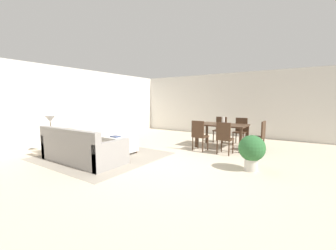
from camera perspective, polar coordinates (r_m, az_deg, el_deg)
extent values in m
plane|color=beige|center=(5.22, 0.03, -10.21)|extent=(10.80, 10.80, 0.00)
cube|color=silver|center=(9.57, 16.93, 5.34)|extent=(9.00, 0.12, 2.70)
cube|color=silver|center=(8.64, -23.75, 4.97)|extent=(0.12, 11.00, 2.70)
cube|color=gray|center=(6.11, -17.30, -7.98)|extent=(3.00, 2.80, 0.01)
cube|color=gray|center=(5.73, -21.92, -6.99)|extent=(2.23, 0.97, 0.42)
cube|color=gray|center=(5.44, -25.62, -3.26)|extent=(2.23, 0.16, 0.44)
cube|color=gray|center=(6.59, -27.13, -4.64)|extent=(0.14, 0.97, 0.62)
cube|color=gray|center=(4.90, -14.96, -7.79)|extent=(0.14, 0.97, 0.62)
cube|color=beige|center=(5.95, -25.48, -2.66)|extent=(0.40, 0.13, 0.40)
cube|color=gray|center=(5.22, -20.72, -3.94)|extent=(0.35, 0.12, 0.35)
cube|color=silver|center=(6.42, -13.32, -4.95)|extent=(1.18, 0.46, 0.37)
cylinder|color=#422B1C|center=(6.98, -15.23, -5.89)|extent=(0.05, 0.05, 0.06)
cylinder|color=#422B1C|center=(6.22, -8.59, -7.25)|extent=(0.05, 0.05, 0.06)
cylinder|color=#422B1C|center=(6.75, -17.58, -6.39)|extent=(0.05, 0.05, 0.06)
cylinder|color=#422B1C|center=(5.96, -10.96, -7.90)|extent=(0.05, 0.05, 0.06)
cube|color=olive|center=(6.85, -29.15, -2.31)|extent=(0.40, 0.40, 0.03)
cylinder|color=olive|center=(7.12, -28.43, -4.27)|extent=(0.04, 0.04, 0.53)
cylinder|color=olive|center=(6.82, -27.09, -4.64)|extent=(0.04, 0.04, 0.53)
cylinder|color=olive|center=(6.97, -30.90, -4.63)|extent=(0.04, 0.04, 0.53)
cylinder|color=olive|center=(6.67, -29.64, -5.02)|extent=(0.04, 0.04, 0.53)
cylinder|color=brown|center=(6.84, -29.16, -2.09)|extent=(0.16, 0.16, 0.02)
cylinder|color=brown|center=(6.82, -29.24, -0.65)|extent=(0.02, 0.02, 0.32)
cone|color=silver|center=(6.80, -29.36, 1.44)|extent=(0.26, 0.26, 0.18)
cube|color=#422B1C|center=(7.00, 14.50, 0.06)|extent=(1.53, 0.97, 0.04)
cube|color=#422B1C|center=(7.69, 10.50, -2.12)|extent=(0.07, 0.07, 0.72)
cube|color=#422B1C|center=(7.26, 20.78, -2.95)|extent=(0.07, 0.07, 0.72)
cube|color=#422B1C|center=(6.93, 7.73, -3.02)|extent=(0.07, 0.07, 0.72)
cube|color=#422B1C|center=(6.45, 19.09, -4.04)|extent=(0.07, 0.07, 0.72)
cube|color=#422B1C|center=(6.49, 8.80, -3.07)|extent=(0.42, 0.42, 0.04)
cube|color=#422B1C|center=(6.29, 8.08, -1.00)|extent=(0.40, 0.06, 0.47)
cylinder|color=#422B1C|center=(6.75, 8.16, -4.62)|extent=(0.04, 0.04, 0.41)
cylinder|color=#422B1C|center=(6.60, 10.76, -4.92)|extent=(0.04, 0.04, 0.41)
cylinder|color=#422B1C|center=(6.46, 6.72, -5.10)|extent=(0.04, 0.04, 0.41)
cylinder|color=#422B1C|center=(6.30, 9.41, -5.44)|extent=(0.04, 0.04, 0.41)
cube|color=#422B1C|center=(6.18, 15.29, -3.71)|extent=(0.41, 0.41, 0.04)
cube|color=#422B1C|center=(5.97, 14.78, -1.57)|extent=(0.40, 0.05, 0.47)
cylinder|color=#422B1C|center=(6.43, 14.32, -5.32)|extent=(0.04, 0.04, 0.41)
cylinder|color=#422B1C|center=(6.32, 17.21, -5.61)|extent=(0.04, 0.04, 0.41)
cylinder|color=#422B1C|center=(6.12, 13.18, -5.89)|extent=(0.04, 0.04, 0.41)
cylinder|color=#422B1C|center=(6.01, 16.21, -6.21)|extent=(0.04, 0.04, 0.41)
cube|color=#422B1C|center=(7.91, 13.83, -1.46)|extent=(0.40, 0.40, 0.04)
cube|color=#422B1C|center=(8.05, 14.30, 0.49)|extent=(0.40, 0.04, 0.47)
cylinder|color=#422B1C|center=(7.73, 14.56, -3.35)|extent=(0.04, 0.04, 0.41)
cylinder|color=#422B1C|center=(7.84, 12.20, -3.15)|extent=(0.04, 0.04, 0.41)
cylinder|color=#422B1C|center=(8.05, 15.33, -2.98)|extent=(0.04, 0.04, 0.41)
cylinder|color=#422B1C|center=(8.15, 13.05, -2.80)|extent=(0.04, 0.04, 0.41)
cube|color=#422B1C|center=(7.64, 18.87, -1.90)|extent=(0.41, 0.41, 0.04)
cube|color=#422B1C|center=(7.78, 19.31, 0.13)|extent=(0.40, 0.05, 0.47)
cylinder|color=#422B1C|center=(7.47, 19.69, -3.87)|extent=(0.04, 0.04, 0.41)
cylinder|color=#422B1C|center=(7.56, 17.21, -3.65)|extent=(0.04, 0.04, 0.41)
cylinder|color=#422B1C|center=(7.79, 20.36, -3.47)|extent=(0.04, 0.04, 0.41)
cylinder|color=#422B1C|center=(7.88, 17.97, -3.27)|extent=(0.04, 0.04, 0.41)
cube|color=#422B1C|center=(6.81, 22.90, -3.06)|extent=(0.42, 0.42, 0.04)
cube|color=#422B1C|center=(6.74, 24.48, -1.04)|extent=(0.06, 0.40, 0.47)
cylinder|color=#422B1C|center=(6.73, 21.06, -5.03)|extent=(0.04, 0.04, 0.41)
cylinder|color=#422B1C|center=(7.05, 21.81, -4.55)|extent=(0.04, 0.04, 0.41)
cylinder|color=#422B1C|center=(6.65, 23.89, -5.30)|extent=(0.04, 0.04, 0.41)
cylinder|color=#422B1C|center=(6.98, 24.52, -4.79)|extent=(0.04, 0.04, 0.41)
cylinder|color=silver|center=(6.99, 14.77, 1.18)|extent=(0.10, 0.10, 0.24)
cube|color=#3F4C72|center=(6.48, -14.09, -3.05)|extent=(0.26, 0.21, 0.03)
cylinder|color=beige|center=(4.96, 21.63, -10.01)|extent=(0.28, 0.28, 0.26)
sphere|color=#2D6633|center=(4.87, 21.82, -5.85)|extent=(0.56, 0.56, 0.56)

